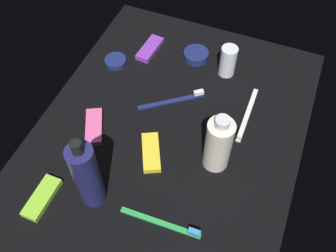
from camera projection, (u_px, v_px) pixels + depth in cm
name	position (u px, v px, depth cm)	size (l,w,h in cm)	color
ground_plane	(168.00, 134.00, 95.27)	(84.00, 64.00, 1.20)	black
lotion_bottle	(87.00, 175.00, 77.04)	(5.49, 5.49, 21.52)	navy
bodywash_bottle	(218.00, 144.00, 83.91)	(6.05, 6.05, 16.59)	silver
deodorant_stick	(228.00, 61.00, 103.12)	(4.45, 4.45, 8.97)	silver
toothbrush_navy	(175.00, 100.00, 100.27)	(11.77, 15.11, 2.10)	navy
toothbrush_green	(165.00, 224.00, 80.50)	(1.85, 18.03, 2.10)	green
toothbrush_white	(246.00, 117.00, 96.98)	(18.01, 1.28, 2.10)	white
snack_bar_pink	(94.00, 127.00, 95.01)	(10.40, 4.00, 1.50)	#E55999
snack_bar_purple	(150.00, 49.00, 111.31)	(10.40, 4.00, 1.50)	purple
snack_bar_lime	(42.00, 198.00, 83.82)	(10.40, 4.00, 1.50)	#8CD133
snack_bar_yellow	(151.00, 152.00, 90.62)	(10.40, 4.00, 1.50)	yellow
cream_tin_left	(196.00, 55.00, 109.33)	(7.16, 7.16, 2.10)	navy
cream_tin_right	(116.00, 61.00, 108.30)	(6.14, 6.14, 1.52)	navy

